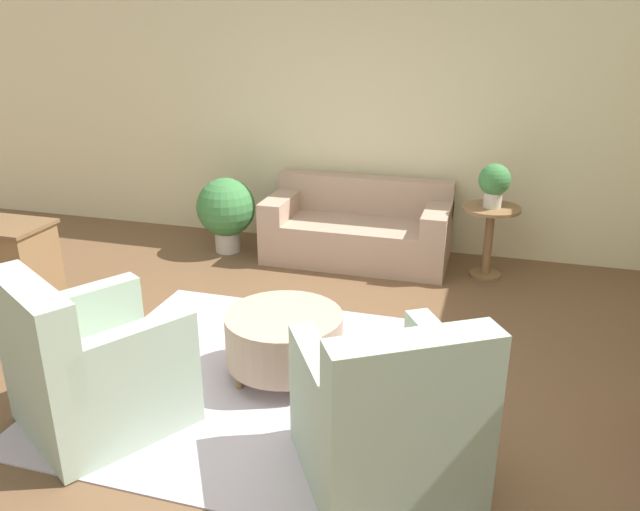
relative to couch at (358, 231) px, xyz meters
name	(u,v)px	position (x,y,z in m)	size (l,w,h in m)	color
ground_plane	(276,383)	(0.01, -2.47, -0.30)	(16.00, 16.00, 0.00)	brown
wall_back	(372,115)	(0.01, 0.51, 1.10)	(9.84, 0.12, 2.80)	beige
rug	(276,383)	(0.01, -2.47, -0.30)	(2.78, 2.40, 0.01)	#BCB2C1
couch	(358,231)	(0.00, 0.00, 0.00)	(1.83, 0.85, 0.80)	tan
armchair_left	(91,370)	(-0.89, -3.20, 0.08)	(1.16, 1.18, 1.00)	#9EB29E
armchair_right	(389,422)	(0.90, -3.20, 0.08)	(1.16, 1.18, 1.00)	#9EB29E
ottoman_table	(284,337)	(0.03, -2.36, 0.00)	(0.80, 0.80, 0.46)	tan
side_table	(489,230)	(1.29, -0.12, 0.17)	(0.54, 0.54, 0.69)	olive
potted_plant_on_side_table	(494,182)	(1.29, -0.12, 0.63)	(0.29, 0.29, 0.41)	beige
potted_plant_floor	(226,209)	(-1.38, -0.18, 0.16)	(0.61, 0.61, 0.79)	beige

